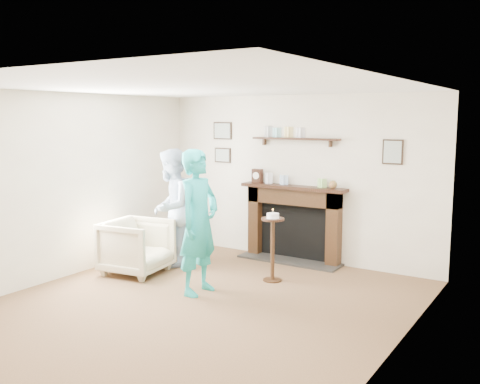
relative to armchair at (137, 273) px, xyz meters
name	(u,v)px	position (x,y,z in m)	size (l,w,h in m)	color
ground	(199,306)	(1.53, -0.60, 0.00)	(5.00, 5.00, 0.00)	brown
room_shell	(231,162)	(1.52, 0.09, 1.62)	(4.54, 5.02, 2.52)	beige
armchair	(137,273)	(0.00, 0.00, 0.00)	(0.81, 0.83, 0.76)	#C7BB94
man	(173,265)	(0.16, 0.58, 0.00)	(0.84, 0.65, 1.72)	#A2B8CA
woman	(199,292)	(1.24, -0.21, 0.00)	(0.65, 0.43, 1.79)	teal
pedestal_table	(273,237)	(1.77, 0.70, 0.60)	(0.30, 0.30, 0.98)	black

